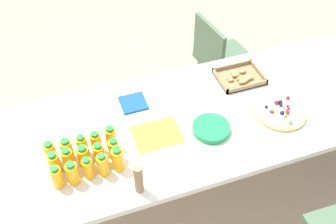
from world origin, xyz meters
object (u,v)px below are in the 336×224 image
(party_table, at_px, (193,125))
(cardboard_tube, at_px, (139,179))
(chair_far_right, at_px, (220,57))
(juice_bottle_12, at_px, (82,146))
(fruit_pizza, at_px, (280,111))
(juice_bottle_2, at_px, (88,168))
(juice_bottle_3, at_px, (103,165))
(juice_bottle_10, at_px, (51,153))
(juice_bottle_14, at_px, (111,138))
(juice_bottle_8, at_px, (99,154))
(juice_bottle_1, at_px, (73,173))
(juice_bottle_5, at_px, (55,164))
(plate_stack, at_px, (211,128))
(juice_bottle_6, at_px, (68,160))
(snack_tray, at_px, (239,78))
(juice_bottle_0, at_px, (57,177))
(juice_bottle_4, at_px, (118,159))
(paper_folder, at_px, (157,134))
(juice_bottle_7, at_px, (84,157))
(juice_bottle_13, at_px, (96,143))
(napkin_stack, at_px, (133,103))
(juice_bottle_9, at_px, (114,150))
(juice_bottle_11, at_px, (67,150))

(party_table, relative_size, cardboard_tube, 13.94)
(chair_far_right, bearing_deg, juice_bottle_12, -63.25)
(fruit_pizza, bearing_deg, juice_bottle_2, -176.59)
(juice_bottle_3, distance_m, juice_bottle_10, 0.28)
(juice_bottle_14, bearing_deg, chair_far_right, 38.13)
(juice_bottle_8, bearing_deg, juice_bottle_3, -88.33)
(juice_bottle_1, relative_size, juice_bottle_5, 0.97)
(juice_bottle_8, relative_size, plate_stack, 0.64)
(juice_bottle_6, relative_size, fruit_pizza, 0.48)
(juice_bottle_1, bearing_deg, snack_tray, 20.84)
(juice_bottle_14, height_order, snack_tray, juice_bottle_14)
(juice_bottle_0, xyz_separation_m, juice_bottle_4, (0.30, 0.00, 0.00))
(juice_bottle_8, bearing_deg, fruit_pizza, -0.02)
(juice_bottle_4, bearing_deg, juice_bottle_8, 139.64)
(juice_bottle_0, distance_m, snack_tray, 1.26)
(juice_bottle_8, relative_size, fruit_pizza, 0.44)
(juice_bottle_10, bearing_deg, juice_bottle_1, -62.17)
(chair_far_right, height_order, juice_bottle_10, juice_bottle_10)
(chair_far_right, distance_m, juice_bottle_6, 1.57)
(juice_bottle_5, xyz_separation_m, paper_folder, (0.55, 0.07, -0.06))
(juice_bottle_12, bearing_deg, paper_folder, 0.36)
(juice_bottle_2, height_order, snack_tray, juice_bottle_2)
(juice_bottle_7, xyz_separation_m, juice_bottle_8, (0.08, -0.00, -0.00))
(juice_bottle_12, height_order, juice_bottle_13, juice_bottle_12)
(juice_bottle_6, height_order, juice_bottle_10, juice_bottle_10)
(juice_bottle_12, xyz_separation_m, juice_bottle_14, (0.15, 0.00, 0.00))
(napkin_stack, height_order, paper_folder, napkin_stack)
(chair_far_right, distance_m, juice_bottle_13, 1.41)
(party_table, xyz_separation_m, juice_bottle_4, (-0.49, -0.19, 0.13))
(juice_bottle_0, relative_size, juice_bottle_5, 0.96)
(juice_bottle_1, xyz_separation_m, paper_folder, (0.48, 0.16, -0.06))
(juice_bottle_7, xyz_separation_m, juice_bottle_12, (0.01, 0.07, -0.00))
(juice_bottle_1, distance_m, juice_bottle_14, 0.28)
(juice_bottle_5, xyz_separation_m, juice_bottle_10, (-0.01, 0.07, 0.00))
(juice_bottle_4, relative_size, juice_bottle_9, 1.06)
(juice_bottle_4, xyz_separation_m, juice_bottle_14, (0.00, 0.15, -0.00))
(juice_bottle_6, distance_m, juice_bottle_9, 0.23)
(juice_bottle_4, bearing_deg, juice_bottle_10, 154.62)
(chair_far_right, bearing_deg, plate_stack, -36.89)
(juice_bottle_1, relative_size, juice_bottle_12, 1.01)
(juice_bottle_3, distance_m, juice_bottle_7, 0.11)
(juice_bottle_1, bearing_deg, juice_bottle_12, 63.54)
(juice_bottle_1, bearing_deg, juice_bottle_9, 18.92)
(juice_bottle_1, bearing_deg, juice_bottle_5, 131.00)
(party_table, relative_size, juice_bottle_3, 17.44)
(juice_bottle_11, bearing_deg, plate_stack, -5.28)
(juice_bottle_4, xyz_separation_m, juice_bottle_11, (-0.23, 0.15, -0.00))
(juice_bottle_2, distance_m, juice_bottle_7, 0.07)
(juice_bottle_9, height_order, cardboard_tube, cardboard_tube)
(juice_bottle_5, relative_size, juice_bottle_9, 1.04)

